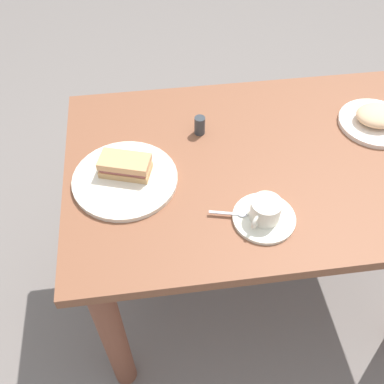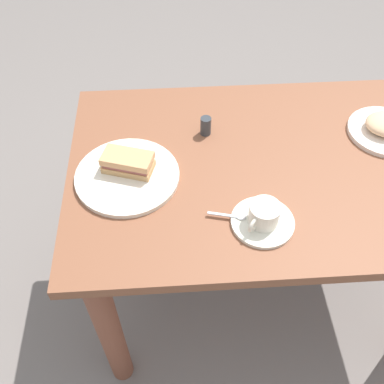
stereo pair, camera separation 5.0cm
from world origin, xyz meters
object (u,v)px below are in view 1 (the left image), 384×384
object	(u,v)px
dining_table	(268,193)
coffee_saucer	(264,218)
salt_shaker	(200,125)
side_plate	(375,123)
sandwich_front	(125,166)
sandwich_plate	(125,179)
coffee_cup	(265,210)
spoon	(235,214)

from	to	relation	value
dining_table	coffee_saucer	xyz separation A→B (m)	(-0.08, -0.21, 0.16)
coffee_saucer	salt_shaker	size ratio (longest dim) A/B	2.78
coffee_saucer	side_plate	world-z (taller)	side_plate
dining_table	sandwich_front	distance (m)	0.46
sandwich_plate	salt_shaker	bearing A→B (deg)	36.06
dining_table	side_plate	size ratio (longest dim) A/B	5.37
sandwich_front	coffee_cup	world-z (taller)	coffee_cup
side_plate	salt_shaker	distance (m)	0.54
coffee_cup	spoon	size ratio (longest dim) A/B	0.90
sandwich_plate	spoon	bearing A→B (deg)	-30.51
coffee_cup	spoon	world-z (taller)	coffee_cup
sandwich_front	coffee_saucer	world-z (taller)	sandwich_front
salt_shaker	sandwich_plate	bearing A→B (deg)	-143.94
spoon	side_plate	world-z (taller)	spoon
dining_table	coffee_cup	world-z (taller)	coffee_cup
sandwich_plate	side_plate	xyz separation A→B (m)	(0.77, 0.13, 0.00)
coffee_saucer	spoon	distance (m)	0.07
dining_table	side_plate	xyz separation A→B (m)	(0.34, 0.10, 0.16)
coffee_saucer	spoon	size ratio (longest dim) A/B	1.63
sandwich_plate	salt_shaker	distance (m)	0.28
sandwich_plate	coffee_cup	distance (m)	0.39
dining_table	spoon	distance (m)	0.29
dining_table	salt_shaker	distance (m)	0.30
side_plate	sandwich_front	bearing A→B (deg)	-171.63
coffee_cup	side_plate	size ratio (longest dim) A/B	0.40
sandwich_plate	coffee_saucer	xyz separation A→B (m)	(0.34, -0.18, -0.00)
sandwich_front	coffee_saucer	distance (m)	0.39
sandwich_plate	spoon	distance (m)	0.31
coffee_saucer	salt_shaker	bearing A→B (deg)	108.37
spoon	salt_shaker	bearing A→B (deg)	97.41
spoon	side_plate	bearing A→B (deg)	30.48
dining_table	sandwich_plate	world-z (taller)	sandwich_plate
dining_table	sandwich_front	xyz separation A→B (m)	(-0.42, -0.01, 0.19)
dining_table	side_plate	world-z (taller)	side_plate
coffee_saucer	salt_shaker	xyz separation A→B (m)	(-0.11, 0.34, 0.02)
sandwich_plate	side_plate	world-z (taller)	same
sandwich_plate	spoon	size ratio (longest dim) A/B	2.90
coffee_cup	salt_shaker	bearing A→B (deg)	108.13
sandwich_plate	side_plate	bearing A→B (deg)	9.74
dining_table	sandwich_plate	distance (m)	0.45
dining_table	salt_shaker	world-z (taller)	salt_shaker
sandwich_front	coffee_saucer	xyz separation A→B (m)	(0.34, -0.20, -0.03)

